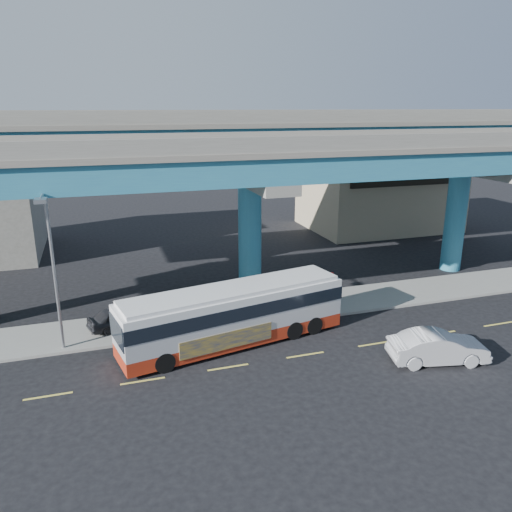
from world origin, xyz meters
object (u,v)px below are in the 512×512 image
object	(u,v)px
street_lamp	(51,250)
stop_sign	(331,283)
transit_bus	(234,313)
sedan	(438,347)
parked_car	(120,317)

from	to	relation	value
street_lamp	stop_sign	world-z (taller)	street_lamp
transit_bus	stop_sign	xyz separation A→B (m)	(6.54, 2.05, 0.21)
transit_bus	street_lamp	bearing A→B (deg)	160.30
transit_bus	street_lamp	xyz separation A→B (m)	(-8.51, 1.30, 3.78)
transit_bus	street_lamp	world-z (taller)	street_lamp
sedan	street_lamp	xyz separation A→B (m)	(-17.34, 6.33, 4.69)
parked_car	stop_sign	distance (m)	12.28
transit_bus	parked_car	distance (m)	6.68
transit_bus	sedan	size ratio (longest dim) A/B	2.48
street_lamp	stop_sign	size ratio (longest dim) A/B	3.36
sedan	stop_sign	world-z (taller)	stop_sign
sedan	parked_car	size ratio (longest dim) A/B	1.32
transit_bus	parked_car	bearing A→B (deg)	136.74
transit_bus	street_lamp	size ratio (longest dim) A/B	1.49
transit_bus	parked_car	size ratio (longest dim) A/B	3.27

